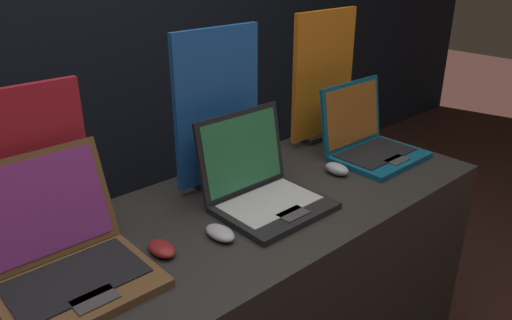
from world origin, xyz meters
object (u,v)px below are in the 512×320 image
object	(u,v)px
promo_stand_middle	(218,112)
promo_stand_back	(323,80)
laptop_middle	(261,185)
mouse_back	(337,169)
laptop_back	(368,140)
mouse_front	(162,249)
promo_stand_front	(23,173)
mouse_middle	(220,233)
laptop_front	(64,254)

from	to	relation	value
promo_stand_middle	promo_stand_back	world-z (taller)	promo_stand_back
laptop_middle	mouse_back	bearing A→B (deg)	-2.80
laptop_middle	laptop_back	world-z (taller)	laptop_middle
promo_stand_middle	mouse_back	bearing A→B (deg)	-33.07
laptop_back	promo_stand_back	distance (m)	0.31
mouse_front	promo_stand_middle	bearing A→B (deg)	31.85
promo_stand_front	mouse_back	distance (m)	1.01
promo_stand_front	mouse_middle	distance (m)	0.54
laptop_middle	promo_stand_middle	xyz separation A→B (m)	(0.00, 0.21, 0.19)
mouse_front	laptop_back	size ratio (longest dim) A/B	0.28
laptop_front	promo_stand_middle	distance (m)	0.66
laptop_back	promo_stand_back	bearing A→B (deg)	90.00
laptop_front	mouse_front	distance (m)	0.24
promo_stand_middle	mouse_back	distance (m)	0.48
promo_stand_front	promo_stand_middle	xyz separation A→B (m)	(0.61, -0.04, 0.04)
promo_stand_back	mouse_middle	bearing A→B (deg)	-157.64
laptop_back	mouse_back	world-z (taller)	laptop_back
laptop_front	laptop_middle	bearing A→B (deg)	-4.13
mouse_middle	laptop_back	distance (m)	0.80
promo_stand_middle	laptop_back	world-z (taller)	promo_stand_middle
laptop_front	promo_stand_back	xyz separation A→B (m)	(1.18, 0.21, 0.19)
mouse_front	mouse_middle	distance (m)	0.17
laptop_front	mouse_middle	bearing A→B (deg)	-16.19
promo_stand_middle	mouse_back	size ratio (longest dim) A/B	5.44
mouse_middle	promo_stand_middle	world-z (taller)	promo_stand_middle
laptop_back	mouse_back	xyz separation A→B (m)	(-0.22, -0.03, -0.04)
mouse_middle	promo_stand_middle	size ratio (longest dim) A/B	0.20
laptop_middle	promo_stand_back	bearing A→B (deg)	24.14
mouse_front	laptop_front	bearing A→B (deg)	162.56
laptop_middle	promo_stand_back	xyz separation A→B (m)	(0.57, 0.26, 0.19)
mouse_middle	mouse_back	xyz separation A→B (m)	(0.57, 0.05, 0.00)
laptop_front	promo_stand_middle	size ratio (longest dim) A/B	0.71
laptop_middle	mouse_middle	bearing A→B (deg)	-162.50
laptop_middle	promo_stand_back	distance (m)	0.65
laptop_front	laptop_middle	distance (m)	0.61
laptop_front	mouse_middle	xyz separation A→B (m)	(0.39, -0.11, -0.05)
promo_stand_back	promo_stand_front	bearing A→B (deg)	-179.91
promo_stand_middle	laptop_middle	bearing A→B (deg)	-90.00
mouse_back	laptop_back	bearing A→B (deg)	8.32
mouse_middle	promo_stand_middle	xyz separation A→B (m)	(0.22, 0.28, 0.24)
mouse_front	promo_stand_middle	size ratio (longest dim) A/B	0.18
mouse_front	promo_stand_front	size ratio (longest dim) A/B	0.22
mouse_back	promo_stand_back	world-z (taller)	promo_stand_back
promo_stand_middle	mouse_back	xyz separation A→B (m)	(0.35, -0.23, -0.23)
mouse_middle	laptop_back	bearing A→B (deg)	6.11
promo_stand_front	laptop_back	bearing A→B (deg)	-11.44
mouse_front	mouse_back	size ratio (longest dim) A/B	1.00
promo_stand_front	mouse_front	bearing A→B (deg)	-51.23
mouse_middle	mouse_front	bearing A→B (deg)	165.59
mouse_front	mouse_middle	world-z (taller)	same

